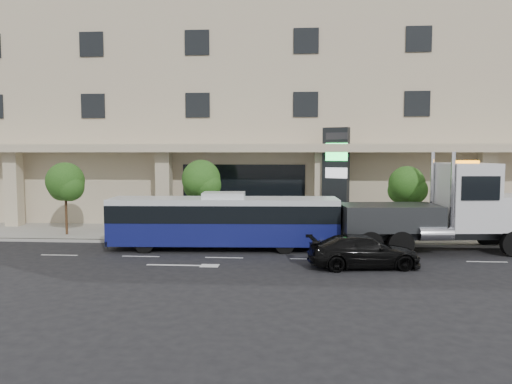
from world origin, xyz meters
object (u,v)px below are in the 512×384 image
city_bus (224,220)px  tow_truck (447,211)px  signage_pylon (336,179)px  black_sedan (364,251)px

city_bus → tow_truck: (11.10, 0.18, 0.56)m
tow_truck → city_bus: bearing=174.8°
signage_pylon → black_sedan: bearing=-62.4°
city_bus → signage_pylon: 8.40m
black_sedan → signage_pylon: (-0.46, 9.01, 2.64)m
city_bus → tow_truck: 11.12m
city_bus → black_sedan: 7.48m
tow_truck → black_sedan: bearing=-147.0°
city_bus → black_sedan: size_ratio=2.42×
tow_truck → signage_pylon: signage_pylon is taller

